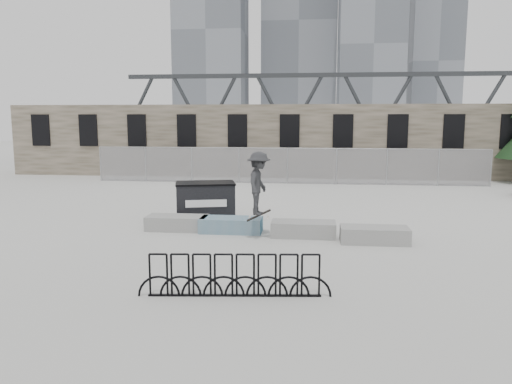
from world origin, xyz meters
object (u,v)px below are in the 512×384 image
planter_center_right (303,228)px  planter_offset (374,234)px  planter_center_left (231,224)px  bike_rack (234,276)px  skateboarder (259,183)px  planter_far_left (177,222)px  dumpster (205,201)px

planter_center_right → planter_offset: 2.19m
planter_center_left → bike_rack: (1.04, -5.84, 0.18)m
planter_offset → skateboarder: bearing=178.3°
planter_far_left → bike_rack: bearing=-64.3°
planter_center_right → bike_rack: bike_rack is taller
planter_offset → dumpster: dumpster is taller
planter_far_left → planter_center_left: bearing=-3.6°
planter_center_right → dumpster: 4.19m
planter_center_right → skateboarder: bearing=-161.7°
planter_center_left → bike_rack: bike_rack is taller
planter_center_left → dumpster: (-1.23, 1.79, 0.44)m
planter_center_left → bike_rack: size_ratio=0.50×
planter_center_left → skateboarder: (0.99, -0.79, 1.46)m
planter_far_left → dumpster: bearing=70.5°
dumpster → planter_far_left: bearing=-123.9°
planter_center_right → planter_offset: same height
planter_far_left → skateboarder: bearing=-17.8°
planter_center_right → bike_rack: bearing=-103.4°
planter_center_left → planter_center_right: size_ratio=1.00×
planter_offset → skateboarder: skateboarder is taller
planter_center_right → planter_center_left: bearing=171.8°
dumpster → skateboarder: size_ratio=1.10×
dumpster → planter_center_left: bearing=-69.9°
planter_center_left → planter_far_left: bearing=176.4°
bike_rack → skateboarder: (-0.05, 5.05, 1.28)m
bike_rack → planter_far_left: bearing=115.7°
planter_far_left → dumpster: dumpster is taller
planter_far_left → bike_rack: (2.86, -5.95, 0.18)m
planter_offset → bike_rack: size_ratio=0.50×
skateboarder → dumpster: bearing=47.3°
planter_center_right → dumpster: bearing=149.2°
dumpster → bike_rack: (2.27, -7.63, -0.26)m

